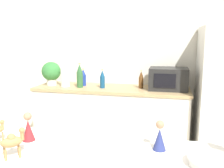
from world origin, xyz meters
The scene contains 13 objects.
wall_back centered at (0.00, 2.73, 1.27)m, with size 8.00×0.06×2.55m.
back_counter centered at (-0.31, 2.40, 0.46)m, with size 2.06×0.63×0.92m.
potted_plant centered at (-1.16, 2.37, 1.10)m, with size 0.26×0.26×0.33m.
paper_towel_roll centered at (-0.94, 2.32, 1.05)m, with size 0.12×0.12×0.26m.
microwave centered at (0.44, 2.42, 1.06)m, with size 0.48×0.37×0.28m.
back_bottle_0 centered at (-0.72, 2.44, 1.03)m, with size 0.08×0.08×0.24m.
back_bottle_1 centered at (-0.42, 2.33, 1.04)m, with size 0.07×0.07×0.25m.
back_bottle_2 centered at (-0.72, 2.30, 1.07)m, with size 0.08×0.08×0.32m.
back_bottle_3 centered at (0.09, 2.43, 1.03)m, with size 0.06×0.06×0.23m.
fruit_bowl centered at (0.64, 0.34, 1.00)m, with size 0.21×0.21×0.05m.
camel_figurine_second centered at (-0.30, 0.21, 1.07)m, with size 0.11×0.11×0.15m.
wise_man_figurine_crimson centered at (0.40, 0.46, 1.05)m, with size 0.07×0.07×0.16m.
wise_man_figurine_purple centered at (-0.34, 0.42, 1.05)m, with size 0.07×0.07×0.17m.
Camera 1 is at (0.44, -0.81, 1.56)m, focal length 40.00 mm.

